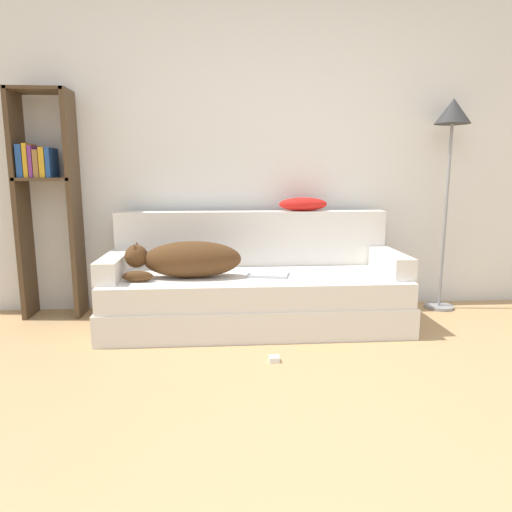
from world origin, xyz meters
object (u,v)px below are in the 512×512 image
(dog, at_px, (186,259))
(throw_pillow, at_px, (303,204))
(couch, at_px, (255,300))
(laptop, at_px, (268,274))
(power_adapter, at_px, (274,359))
(floor_lamp, at_px, (452,134))
(bookshelf, at_px, (46,190))

(dog, bearing_deg, throw_pillow, 25.74)
(couch, xyz_separation_m, throw_pillow, (0.41, 0.35, 0.68))
(laptop, relative_size, power_adapter, 5.40)
(dog, height_order, floor_lamp, floor_lamp)
(throw_pillow, height_order, floor_lamp, floor_lamp)
(dog, distance_m, bookshelf, 1.25)
(dog, relative_size, power_adapter, 13.40)
(couch, relative_size, laptop, 6.63)
(dog, bearing_deg, power_adapter, -47.45)
(floor_lamp, bearing_deg, throw_pillow, 178.29)
(floor_lamp, bearing_deg, laptop, -165.77)
(dog, bearing_deg, couch, 9.35)
(couch, distance_m, dog, 0.59)
(throw_pillow, height_order, power_adapter, throw_pillow)
(bookshelf, bearing_deg, couch, -12.98)
(dog, height_order, laptop, dog)
(dog, xyz_separation_m, laptop, (0.58, 0.02, -0.12))
(bookshelf, height_order, floor_lamp, bookshelf)
(throw_pillow, bearing_deg, power_adapter, -108.34)
(couch, relative_size, dog, 2.67)
(couch, height_order, floor_lamp, floor_lamp)
(couch, distance_m, laptop, 0.23)
(throw_pillow, bearing_deg, floor_lamp, -1.71)
(throw_pillow, distance_m, bookshelf, 1.97)
(dog, relative_size, throw_pillow, 2.10)
(throw_pillow, bearing_deg, dog, -154.26)
(couch, bearing_deg, power_adapter, -84.55)
(laptop, distance_m, floor_lamp, 1.83)
(couch, bearing_deg, throw_pillow, 40.76)
(laptop, relative_size, bookshelf, 0.19)
(couch, xyz_separation_m, laptop, (0.09, -0.06, 0.21))
(dog, bearing_deg, laptop, 2.22)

